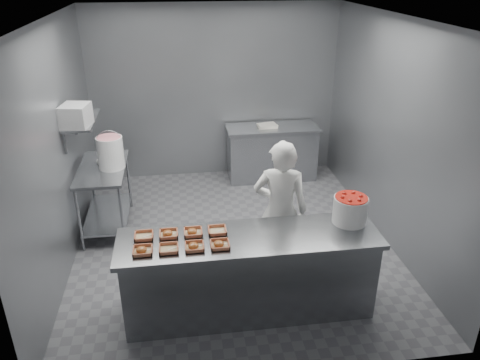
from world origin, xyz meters
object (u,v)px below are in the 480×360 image
(back_counter, at_px, (272,152))
(tray_7, at_px, (217,230))
(service_counter, at_px, (249,274))
(appliance, at_px, (76,116))
(tray_4, at_px, (144,236))
(worker, at_px, (280,211))
(strawberry_tub, at_px, (350,209))
(tray_2, at_px, (194,246))
(tray_1, at_px, (169,249))
(tray_5, at_px, (168,234))
(tray_0, at_px, (142,250))
(prep_table, at_px, (105,188))
(glaze_bucket, at_px, (110,152))
(tray_6, at_px, (193,232))
(tray_3, at_px, (220,244))

(back_counter, distance_m, tray_7, 3.38)
(service_counter, relative_size, appliance, 7.45)
(tray_4, height_order, worker, worker)
(back_counter, bearing_deg, tray_7, -111.13)
(tray_7, bearing_deg, tray_4, 180.00)
(strawberry_tub, xyz_separation_m, appliance, (-2.88, 1.54, 0.64))
(service_counter, height_order, tray_2, tray_2)
(tray_1, distance_m, tray_5, 0.26)
(tray_1, height_order, worker, worker)
(tray_7, bearing_deg, strawberry_tub, 0.37)
(tray_0, height_order, worker, worker)
(worker, bearing_deg, appliance, -10.21)
(service_counter, xyz_separation_m, tray_0, (-1.03, -0.13, 0.47))
(prep_table, xyz_separation_m, glaze_bucket, (0.14, -0.03, 0.53))
(tray_5, bearing_deg, back_counter, 61.58)
(prep_table, height_order, tray_7, tray_7)
(prep_table, relative_size, appliance, 3.44)
(tray_2, height_order, tray_7, tray_2)
(prep_table, relative_size, tray_7, 6.40)
(tray_4, xyz_separation_m, tray_5, (0.24, -0.00, 0.00))
(tray_6, xyz_separation_m, worker, (0.99, 0.47, -0.09))
(tray_6, bearing_deg, prep_table, 121.17)
(back_counter, relative_size, strawberry_tub, 4.28)
(tray_3, xyz_separation_m, tray_6, (-0.24, 0.26, 0.00))
(tray_4, height_order, tray_7, same)
(tray_0, height_order, tray_4, tray_0)
(tray_0, xyz_separation_m, tray_1, (0.24, 0.00, -0.00))
(tray_0, bearing_deg, glaze_bucket, 103.20)
(prep_table, distance_m, tray_0, 2.20)
(appliance, bearing_deg, service_counter, -32.89)
(worker, bearing_deg, tray_3, 59.42)
(tray_0, xyz_separation_m, tray_7, (0.72, 0.26, -0.00))
(tray_5, bearing_deg, tray_2, -47.15)
(tray_0, xyz_separation_m, glaze_bucket, (-0.48, 2.05, 0.20))
(tray_0, height_order, strawberry_tub, strawberry_tub)
(tray_2, xyz_separation_m, tray_4, (-0.48, 0.26, -0.00))
(tray_2, height_order, worker, worker)
(tray_3, bearing_deg, back_counter, 70.32)
(tray_4, distance_m, tray_6, 0.48)
(tray_7, bearing_deg, tray_0, -160.31)
(service_counter, height_order, back_counter, same)
(back_counter, distance_m, glaze_bucket, 2.83)
(prep_table, height_order, tray_4, tray_4)
(tray_3, bearing_deg, tray_5, 151.68)
(tray_0, distance_m, worker, 1.65)
(tray_4, bearing_deg, strawberry_tub, 0.24)
(prep_table, xyz_separation_m, tray_5, (0.86, -1.82, 0.33))
(tray_3, xyz_separation_m, tray_7, (0.00, 0.26, -0.00))
(tray_5, bearing_deg, service_counter, -9.32)
(strawberry_tub, xyz_separation_m, glaze_bucket, (-2.57, 1.78, 0.07))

